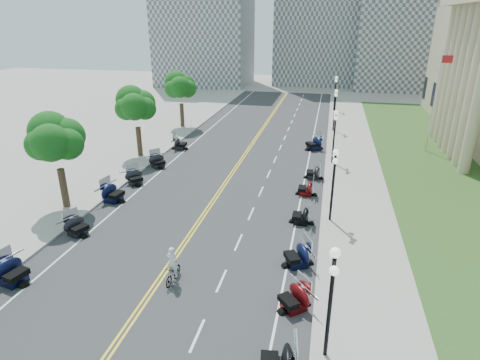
# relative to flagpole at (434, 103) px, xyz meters

# --- Properties ---
(ground) EXTENTS (160.00, 160.00, 0.00)m
(ground) POSITION_rel_flagpole_xyz_m (-18.00, -22.00, -5.00)
(ground) COLOR gray
(road) EXTENTS (16.00, 90.00, 0.01)m
(road) POSITION_rel_flagpole_xyz_m (-18.00, -12.00, -5.00)
(road) COLOR #333335
(road) RESTS_ON ground
(centerline_yellow_a) EXTENTS (0.12, 90.00, 0.00)m
(centerline_yellow_a) POSITION_rel_flagpole_xyz_m (-18.12, -12.00, -4.99)
(centerline_yellow_a) COLOR yellow
(centerline_yellow_a) RESTS_ON road
(centerline_yellow_b) EXTENTS (0.12, 90.00, 0.00)m
(centerline_yellow_b) POSITION_rel_flagpole_xyz_m (-17.88, -12.00, -4.99)
(centerline_yellow_b) COLOR yellow
(centerline_yellow_b) RESTS_ON road
(edge_line_north) EXTENTS (0.12, 90.00, 0.00)m
(edge_line_north) POSITION_rel_flagpole_xyz_m (-11.60, -12.00, -4.99)
(edge_line_north) COLOR white
(edge_line_north) RESTS_ON road
(edge_line_south) EXTENTS (0.12, 90.00, 0.00)m
(edge_line_south) POSITION_rel_flagpole_xyz_m (-24.40, -12.00, -4.99)
(edge_line_south) COLOR white
(edge_line_south) RESTS_ON road
(lane_dash_4) EXTENTS (0.12, 2.00, 0.00)m
(lane_dash_4) POSITION_rel_flagpole_xyz_m (-14.80, -30.00, -4.99)
(lane_dash_4) COLOR white
(lane_dash_4) RESTS_ON road
(lane_dash_5) EXTENTS (0.12, 2.00, 0.00)m
(lane_dash_5) POSITION_rel_flagpole_xyz_m (-14.80, -26.00, -4.99)
(lane_dash_5) COLOR white
(lane_dash_5) RESTS_ON road
(lane_dash_6) EXTENTS (0.12, 2.00, 0.00)m
(lane_dash_6) POSITION_rel_flagpole_xyz_m (-14.80, -22.00, -4.99)
(lane_dash_6) COLOR white
(lane_dash_6) RESTS_ON road
(lane_dash_7) EXTENTS (0.12, 2.00, 0.00)m
(lane_dash_7) POSITION_rel_flagpole_xyz_m (-14.80, -18.00, -4.99)
(lane_dash_7) COLOR white
(lane_dash_7) RESTS_ON road
(lane_dash_8) EXTENTS (0.12, 2.00, 0.00)m
(lane_dash_8) POSITION_rel_flagpole_xyz_m (-14.80, -14.00, -4.99)
(lane_dash_8) COLOR white
(lane_dash_8) RESTS_ON road
(lane_dash_9) EXTENTS (0.12, 2.00, 0.00)m
(lane_dash_9) POSITION_rel_flagpole_xyz_m (-14.80, -10.00, -4.99)
(lane_dash_9) COLOR white
(lane_dash_9) RESTS_ON road
(lane_dash_10) EXTENTS (0.12, 2.00, 0.00)m
(lane_dash_10) POSITION_rel_flagpole_xyz_m (-14.80, -6.00, -4.99)
(lane_dash_10) COLOR white
(lane_dash_10) RESTS_ON road
(lane_dash_11) EXTENTS (0.12, 2.00, 0.00)m
(lane_dash_11) POSITION_rel_flagpole_xyz_m (-14.80, -2.00, -4.99)
(lane_dash_11) COLOR white
(lane_dash_11) RESTS_ON road
(lane_dash_12) EXTENTS (0.12, 2.00, 0.00)m
(lane_dash_12) POSITION_rel_flagpole_xyz_m (-14.80, 2.00, -4.99)
(lane_dash_12) COLOR white
(lane_dash_12) RESTS_ON road
(lane_dash_13) EXTENTS (0.12, 2.00, 0.00)m
(lane_dash_13) POSITION_rel_flagpole_xyz_m (-14.80, 6.00, -4.99)
(lane_dash_13) COLOR white
(lane_dash_13) RESTS_ON road
(lane_dash_14) EXTENTS (0.12, 2.00, 0.00)m
(lane_dash_14) POSITION_rel_flagpole_xyz_m (-14.80, 10.00, -4.99)
(lane_dash_14) COLOR white
(lane_dash_14) RESTS_ON road
(lane_dash_15) EXTENTS (0.12, 2.00, 0.00)m
(lane_dash_15) POSITION_rel_flagpole_xyz_m (-14.80, 14.00, -4.99)
(lane_dash_15) COLOR white
(lane_dash_15) RESTS_ON road
(lane_dash_16) EXTENTS (0.12, 2.00, 0.00)m
(lane_dash_16) POSITION_rel_flagpole_xyz_m (-14.80, 18.00, -4.99)
(lane_dash_16) COLOR white
(lane_dash_16) RESTS_ON road
(lane_dash_17) EXTENTS (0.12, 2.00, 0.00)m
(lane_dash_17) POSITION_rel_flagpole_xyz_m (-14.80, 22.00, -4.99)
(lane_dash_17) COLOR white
(lane_dash_17) RESTS_ON road
(lane_dash_18) EXTENTS (0.12, 2.00, 0.00)m
(lane_dash_18) POSITION_rel_flagpole_xyz_m (-14.80, 26.00, -4.99)
(lane_dash_18) COLOR white
(lane_dash_18) RESTS_ON road
(lane_dash_19) EXTENTS (0.12, 2.00, 0.00)m
(lane_dash_19) POSITION_rel_flagpole_xyz_m (-14.80, 30.00, -4.99)
(lane_dash_19) COLOR white
(lane_dash_19) RESTS_ON road
(sidewalk_north) EXTENTS (5.00, 90.00, 0.15)m
(sidewalk_north) POSITION_rel_flagpole_xyz_m (-7.50, -12.00, -4.92)
(sidewalk_north) COLOR #9E9991
(sidewalk_north) RESTS_ON ground
(sidewalk_south) EXTENTS (5.00, 90.00, 0.15)m
(sidewalk_south) POSITION_rel_flagpole_xyz_m (-28.50, -12.00, -4.92)
(sidewalk_south) COLOR #9E9991
(sidewalk_south) RESTS_ON ground
(lawn) EXTENTS (9.00, 60.00, 0.10)m
(lawn) POSITION_rel_flagpole_xyz_m (-0.50, -4.00, -4.95)
(lawn) COLOR #356023
(lawn) RESTS_ON ground
(distant_block_a) EXTENTS (18.00, 14.00, 26.00)m
(distant_block_a) POSITION_rel_flagpole_xyz_m (-36.00, 40.00, 8.00)
(distant_block_a) COLOR gray
(distant_block_a) RESTS_ON ground
(distant_block_b) EXTENTS (16.00, 12.00, 30.00)m
(distant_block_b) POSITION_rel_flagpole_xyz_m (-14.00, 46.00, 10.00)
(distant_block_b) COLOR gray
(distant_block_b) RESTS_ON ground
(distant_block_c) EXTENTS (20.00, 14.00, 22.00)m
(distant_block_c) POSITION_rel_flagpole_xyz_m (4.00, 43.00, 6.00)
(distant_block_c) COLOR gray
(distant_block_c) RESTS_ON ground
(street_lamp_1) EXTENTS (0.50, 1.20, 4.90)m
(street_lamp_1) POSITION_rel_flagpole_xyz_m (-9.40, -30.00, -2.40)
(street_lamp_1) COLOR black
(street_lamp_1) RESTS_ON sidewalk_north
(street_lamp_2) EXTENTS (0.50, 1.20, 4.90)m
(street_lamp_2) POSITION_rel_flagpole_xyz_m (-9.40, -18.00, -2.40)
(street_lamp_2) COLOR black
(street_lamp_2) RESTS_ON sidewalk_north
(street_lamp_3) EXTENTS (0.50, 1.20, 4.90)m
(street_lamp_3) POSITION_rel_flagpole_xyz_m (-9.40, -6.00, -2.40)
(street_lamp_3) COLOR black
(street_lamp_3) RESTS_ON sidewalk_north
(street_lamp_4) EXTENTS (0.50, 1.20, 4.90)m
(street_lamp_4) POSITION_rel_flagpole_xyz_m (-9.40, 6.00, -2.40)
(street_lamp_4) COLOR black
(street_lamp_4) RESTS_ON sidewalk_north
(street_lamp_5) EXTENTS (0.50, 1.20, 4.90)m
(street_lamp_5) POSITION_rel_flagpole_xyz_m (-9.40, 18.00, -2.40)
(street_lamp_5) COLOR black
(street_lamp_5) RESTS_ON sidewalk_north
(flagpole) EXTENTS (1.10, 0.20, 10.00)m
(flagpole) POSITION_rel_flagpole_xyz_m (0.00, 0.00, 0.00)
(flagpole) COLOR silver
(flagpole) RESTS_ON ground
(tree_2) EXTENTS (4.80, 4.80, 9.20)m
(tree_2) POSITION_rel_flagpole_xyz_m (-28.00, -20.00, -0.25)
(tree_2) COLOR #235619
(tree_2) RESTS_ON sidewalk_south
(tree_3) EXTENTS (4.80, 4.80, 9.20)m
(tree_3) POSITION_rel_flagpole_xyz_m (-28.00, -8.00, -0.25)
(tree_3) COLOR #235619
(tree_3) RESTS_ON sidewalk_south
(tree_4) EXTENTS (4.80, 4.80, 9.20)m
(tree_4) POSITION_rel_flagpole_xyz_m (-28.00, 4.00, -0.25)
(tree_4) COLOR #235619
(tree_4) RESTS_ON sidewalk_south
(motorcycle_n_4) EXTENTS (2.68, 2.68, 1.33)m
(motorcycle_n_4) POSITION_rel_flagpole_xyz_m (-10.92, -27.34, -4.34)
(motorcycle_n_4) COLOR #590A0C
(motorcycle_n_4) RESTS_ON road
(motorcycle_n_5) EXTENTS (2.66, 2.66, 1.39)m
(motorcycle_n_5) POSITION_rel_flagpole_xyz_m (-11.09, -23.69, -4.30)
(motorcycle_n_5) COLOR black
(motorcycle_n_5) RESTS_ON road
(motorcycle_n_6) EXTENTS (1.82, 1.82, 1.27)m
(motorcycle_n_6) POSITION_rel_flagpole_xyz_m (-11.28, -18.64, -4.36)
(motorcycle_n_6) COLOR black
(motorcycle_n_6) RESTS_ON road
(motorcycle_n_7) EXTENTS (1.83, 1.83, 1.28)m
(motorcycle_n_7) POSITION_rel_flagpole_xyz_m (-11.30, -13.88, -4.36)
(motorcycle_n_7) COLOR #590A0C
(motorcycle_n_7) RESTS_ON road
(motorcycle_n_8) EXTENTS (1.94, 1.94, 1.28)m
(motorcycle_n_8) POSITION_rel_flagpole_xyz_m (-10.92, -10.23, -4.36)
(motorcycle_n_8) COLOR black
(motorcycle_n_8) RESTS_ON road
(motorcycle_n_10) EXTENTS (3.06, 3.06, 1.56)m
(motorcycle_n_10) POSITION_rel_flagpole_xyz_m (-11.29, -1.95, -4.22)
(motorcycle_n_10) COLOR black
(motorcycle_n_10) RESTS_ON road
(motorcycle_s_4) EXTENTS (2.51, 2.51, 1.46)m
(motorcycle_s_4) POSITION_rel_flagpole_xyz_m (-25.25, -28.49, -4.27)
(motorcycle_s_4) COLOR black
(motorcycle_s_4) RESTS_ON road
(motorcycle_s_5) EXTENTS (2.43, 2.43, 1.31)m
(motorcycle_s_5) POSITION_rel_flagpole_xyz_m (-24.95, -23.30, -4.35)
(motorcycle_s_5) COLOR black
(motorcycle_s_5) RESTS_ON road
(motorcycle_s_6) EXTENTS (2.43, 2.43, 1.49)m
(motorcycle_s_6) POSITION_rel_flagpole_xyz_m (-25.28, -18.23, -4.26)
(motorcycle_s_6) COLOR black
(motorcycle_s_6) RESTS_ON road
(motorcycle_s_7) EXTENTS (2.65, 2.65, 1.31)m
(motorcycle_s_7) POSITION_rel_flagpole_xyz_m (-25.23, -14.75, -4.34)
(motorcycle_s_7) COLOR black
(motorcycle_s_7) RESTS_ON road
(motorcycle_s_8) EXTENTS (2.68, 2.68, 1.33)m
(motorcycle_s_8) POSITION_rel_flagpole_xyz_m (-25.03, -10.53, -4.33)
(motorcycle_s_8) COLOR black
(motorcycle_s_8) RESTS_ON road
(motorcycle_s_9) EXTENTS (2.01, 2.01, 1.36)m
(motorcycle_s_9) POSITION_rel_flagpole_xyz_m (-25.01, -4.85, -4.32)
(motorcycle_s_9) COLOR black
(motorcycle_s_9) RESTS_ON road
(bicycle) EXTENTS (0.60, 1.72, 1.01)m
(bicycle) POSITION_rel_flagpole_xyz_m (-17.21, -26.59, -4.49)
(bicycle) COLOR #A51414
(bicycle) RESTS_ON road
(cyclist_rider) EXTENTS (0.62, 0.41, 1.70)m
(cyclist_rider) POSITION_rel_flagpole_xyz_m (-17.21, -26.59, -3.13)
(cyclist_rider) COLOR white
(cyclist_rider) RESTS_ON bicycle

